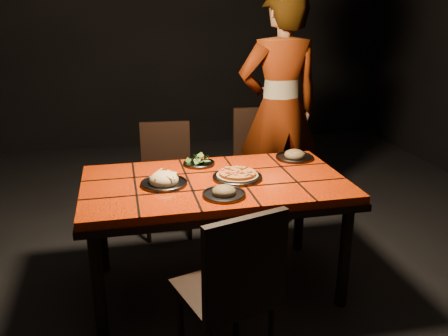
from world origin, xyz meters
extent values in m
cube|color=black|center=(0.00, 0.00, -0.02)|extent=(6.00, 7.00, 0.04)
cube|color=black|center=(0.00, 3.50, 1.50)|extent=(6.00, 0.04, 3.00)
cube|color=#EE3907|center=(0.00, 0.00, 0.72)|extent=(1.60, 0.90, 0.05)
cube|color=black|center=(0.00, 0.00, 0.68)|extent=(1.62, 0.92, 0.04)
cylinder|color=black|center=(-0.72, -0.37, 0.33)|extent=(0.07, 0.07, 0.66)
cylinder|color=black|center=(0.72, -0.37, 0.33)|extent=(0.07, 0.07, 0.66)
cylinder|color=black|center=(-0.72, 0.37, 0.33)|extent=(0.07, 0.07, 0.66)
cylinder|color=black|center=(0.72, 0.37, 0.33)|extent=(0.07, 0.07, 0.66)
cube|color=black|center=(-0.10, -0.74, 0.45)|extent=(0.52, 0.52, 0.04)
cube|color=black|center=(-0.05, -0.92, 0.69)|extent=(0.41, 0.16, 0.46)
cylinder|color=black|center=(0.01, -0.53, 0.21)|extent=(0.04, 0.04, 0.43)
cylinder|color=black|center=(-0.31, -0.63, 0.21)|extent=(0.04, 0.04, 0.43)
cube|color=black|center=(-0.21, 0.87, 0.43)|extent=(0.43, 0.43, 0.04)
cube|color=black|center=(-0.20, 1.05, 0.66)|extent=(0.40, 0.07, 0.44)
cylinder|color=black|center=(-0.38, 0.72, 0.20)|extent=(0.03, 0.03, 0.41)
cylinder|color=black|center=(-0.06, 0.69, 0.20)|extent=(0.03, 0.03, 0.41)
cylinder|color=black|center=(-0.36, 1.04, 0.20)|extent=(0.03, 0.03, 0.41)
cylinder|color=black|center=(-0.04, 1.02, 0.20)|extent=(0.03, 0.03, 0.41)
cube|color=black|center=(0.60, 0.96, 0.45)|extent=(0.45, 0.45, 0.04)
cube|color=black|center=(0.61, 1.15, 0.71)|extent=(0.43, 0.07, 0.47)
cylinder|color=black|center=(0.42, 0.80, 0.22)|extent=(0.04, 0.04, 0.43)
cylinder|color=black|center=(0.76, 0.78, 0.22)|extent=(0.04, 0.04, 0.43)
cylinder|color=black|center=(0.44, 1.14, 0.22)|extent=(0.04, 0.04, 0.43)
cylinder|color=black|center=(0.78, 1.12, 0.22)|extent=(0.04, 0.04, 0.43)
imported|color=brown|center=(0.73, 0.95, 0.96)|extent=(0.73, 0.50, 1.92)
cylinder|color=#393A3F|center=(0.14, -0.01, 0.76)|extent=(0.31, 0.31, 0.01)
torus|color=#393A3F|center=(0.14, -0.01, 0.76)|extent=(0.31, 0.31, 0.01)
cylinder|color=tan|center=(0.14, -0.01, 0.77)|extent=(0.36, 0.36, 0.01)
cylinder|color=#C87C33|center=(0.14, -0.01, 0.78)|extent=(0.32, 0.32, 0.02)
cylinder|color=#393A3F|center=(-0.31, -0.01, 0.76)|extent=(0.28, 0.28, 0.01)
torus|color=#393A3F|center=(-0.31, -0.01, 0.76)|extent=(0.28, 0.28, 0.01)
ellipsoid|color=beige|center=(-0.31, -0.01, 0.78)|extent=(0.17, 0.17, 0.09)
cylinder|color=#393A3F|center=(-0.04, 0.31, 0.76)|extent=(0.21, 0.21, 0.01)
torus|color=#393A3F|center=(-0.04, 0.31, 0.76)|extent=(0.21, 0.21, 0.01)
cylinder|color=#393A3F|center=(0.00, -0.26, 0.76)|extent=(0.24, 0.24, 0.01)
torus|color=#393A3F|center=(0.00, -0.26, 0.76)|extent=(0.25, 0.25, 0.01)
ellipsoid|color=olive|center=(0.00, -0.26, 0.78)|extent=(0.15, 0.15, 0.08)
cylinder|color=#393A3F|center=(0.63, 0.30, 0.76)|extent=(0.26, 0.26, 0.01)
torus|color=#393A3F|center=(0.63, 0.30, 0.76)|extent=(0.26, 0.26, 0.01)
ellipsoid|color=olive|center=(0.63, 0.30, 0.78)|extent=(0.16, 0.16, 0.09)
camera|label=1|loc=(-0.54, -2.67, 1.76)|focal=38.00mm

